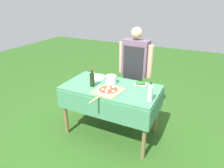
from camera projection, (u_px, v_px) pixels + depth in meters
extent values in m
plane|color=#2D5B1E|center=(111.00, 132.00, 3.16)|extent=(12.00, 12.00, 0.00)
cube|color=#478960|center=(111.00, 88.00, 2.85)|extent=(1.35, 0.73, 0.04)
cube|color=#478960|center=(99.00, 109.00, 2.61)|extent=(1.35, 0.01, 0.28)
cube|color=#478960|center=(121.00, 88.00, 3.21)|extent=(1.35, 0.01, 0.28)
cube|color=#478960|center=(73.00, 89.00, 3.18)|extent=(0.01, 0.73, 0.28)
cube|color=#478960|center=(157.00, 108.00, 2.64)|extent=(0.01, 0.73, 0.28)
cylinder|color=olive|center=(65.00, 112.00, 3.00)|extent=(0.05, 0.05, 0.76)
cylinder|color=olive|center=(144.00, 135.00, 2.51)|extent=(0.05, 0.05, 0.76)
cylinder|color=olive|center=(87.00, 95.00, 3.51)|extent=(0.05, 0.05, 0.76)
cylinder|color=olive|center=(157.00, 111.00, 3.01)|extent=(0.05, 0.05, 0.76)
cylinder|color=#4C4C51|center=(138.00, 96.00, 3.45)|extent=(0.11, 0.11, 0.77)
cylinder|color=#4C4C51|center=(130.00, 94.00, 3.51)|extent=(0.11, 0.11, 0.77)
cube|color=#6B5166|center=(136.00, 58.00, 3.21)|extent=(0.43, 0.20, 0.58)
cube|color=#232326|center=(133.00, 72.00, 3.22)|extent=(0.33, 0.03, 0.84)
cylinder|color=tan|center=(150.00, 62.00, 3.11)|extent=(0.09, 0.09, 0.52)
cylinder|color=tan|center=(122.00, 57.00, 3.33)|extent=(0.09, 0.09, 0.52)
sphere|color=tan|center=(137.00, 33.00, 3.04)|extent=(0.18, 0.18, 0.18)
cube|color=tan|center=(109.00, 91.00, 2.69)|extent=(0.39, 0.39, 0.01)
cylinder|color=tan|center=(95.00, 99.00, 2.47)|extent=(0.06, 0.23, 0.02)
cylinder|color=beige|center=(109.00, 90.00, 2.69)|extent=(0.29, 0.29, 0.01)
cylinder|color=#D14223|center=(109.00, 89.00, 2.68)|extent=(0.26, 0.26, 0.00)
ellipsoid|color=white|center=(114.00, 87.00, 2.73)|extent=(0.02, 0.03, 0.01)
ellipsoid|color=white|center=(113.00, 87.00, 2.73)|extent=(0.03, 0.04, 0.01)
ellipsoid|color=white|center=(106.00, 92.00, 2.59)|extent=(0.05, 0.05, 0.02)
ellipsoid|color=white|center=(114.00, 91.00, 2.61)|extent=(0.04, 0.04, 0.02)
ellipsoid|color=white|center=(109.00, 87.00, 2.74)|extent=(0.04, 0.04, 0.01)
ellipsoid|color=white|center=(103.00, 89.00, 2.66)|extent=(0.04, 0.04, 0.02)
ellipsoid|color=white|center=(106.00, 90.00, 2.63)|extent=(0.05, 0.05, 0.02)
ellipsoid|color=white|center=(108.00, 88.00, 2.69)|extent=(0.05, 0.05, 0.01)
ellipsoid|color=white|center=(109.00, 89.00, 2.68)|extent=(0.04, 0.05, 0.01)
ellipsoid|color=#286B23|center=(107.00, 86.00, 2.76)|extent=(0.02, 0.04, 0.00)
ellipsoid|color=#286B23|center=(107.00, 89.00, 2.70)|extent=(0.03, 0.02, 0.00)
ellipsoid|color=#286B23|center=(114.00, 87.00, 2.75)|extent=(0.04, 0.03, 0.00)
ellipsoid|color=#286B23|center=(103.00, 88.00, 2.72)|extent=(0.02, 0.04, 0.00)
ellipsoid|color=#286B23|center=(109.00, 90.00, 2.65)|extent=(0.03, 0.02, 0.00)
ellipsoid|color=#286B23|center=(107.00, 89.00, 2.69)|extent=(0.04, 0.04, 0.00)
cylinder|color=black|center=(92.00, 80.00, 2.81)|extent=(0.07, 0.07, 0.19)
cylinder|color=black|center=(92.00, 72.00, 2.76)|extent=(0.03, 0.03, 0.05)
cylinder|color=#B22823|center=(92.00, 69.00, 2.74)|extent=(0.03, 0.03, 0.02)
cylinder|color=silver|center=(150.00, 94.00, 2.42)|extent=(0.06, 0.06, 0.19)
cone|color=silver|center=(151.00, 85.00, 2.37)|extent=(0.06, 0.06, 0.04)
cylinder|color=#232326|center=(151.00, 83.00, 2.36)|extent=(0.03, 0.03, 0.02)
cube|color=silver|center=(140.00, 84.00, 2.90)|extent=(0.20, 0.17, 0.01)
ellipsoid|color=#286B23|center=(140.00, 83.00, 2.90)|extent=(0.17, 0.15, 0.04)
cylinder|color=silver|center=(111.00, 79.00, 2.92)|extent=(0.15, 0.15, 0.12)
cylinder|color=white|center=(98.00, 78.00, 3.12)|extent=(0.24, 0.24, 0.00)
cylinder|color=white|center=(98.00, 78.00, 3.12)|extent=(0.24, 0.24, 0.00)
cylinder|color=white|center=(98.00, 77.00, 3.12)|extent=(0.24, 0.24, 0.00)
cylinder|color=white|center=(98.00, 77.00, 3.12)|extent=(0.23, 0.23, 0.00)
cylinder|color=white|center=(98.00, 77.00, 3.11)|extent=(0.23, 0.23, 0.00)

